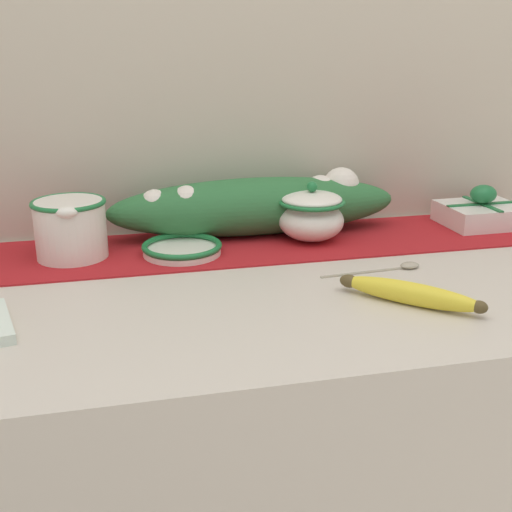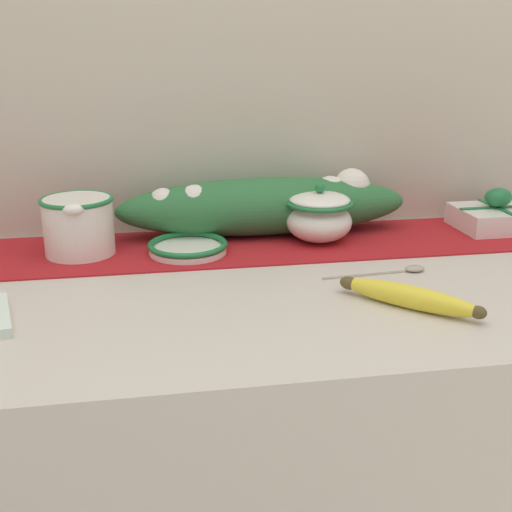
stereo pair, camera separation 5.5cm
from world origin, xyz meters
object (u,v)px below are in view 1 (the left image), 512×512
Objects in this scene: cream_pitcher at (70,227)px; sugar_bowl at (311,215)px; small_dish at (182,248)px; banana at (410,293)px; spoon at (400,267)px; gift_box at (481,212)px.

cream_pitcher is 0.43m from sugar_bowl.
sugar_bowl is at bearing 6.49° from small_dish.
banana is (0.47, -0.32, -0.04)m from cream_pitcher.
spoon is at bearing 69.46° from banana.
gift_box is at bearing 4.65° from small_dish.
sugar_bowl is 0.32m from banana.
gift_box is (0.37, 0.02, -0.02)m from sugar_bowl.
gift_box reaches higher than small_dish.
cream_pitcher is 0.56m from spoon.
sugar_bowl reaches higher than cream_pitcher.
cream_pitcher reaches higher than small_dish.
gift_box is (0.32, 0.34, 0.01)m from banana.
sugar_bowl is (0.43, -0.00, -0.01)m from cream_pitcher.
spoon is (0.34, -0.15, -0.01)m from small_dish.
banana is 0.97× the size of spoon.
cream_pitcher is 0.83× the size of spoon.
small_dish is 0.61m from gift_box.
cream_pitcher is at bearing 171.22° from small_dish.
gift_box is (0.61, 0.05, 0.01)m from small_dish.
small_dish reaches higher than spoon.
banana reaches higher than spoon.
gift_box is at bearing 3.42° from sugar_bowl.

